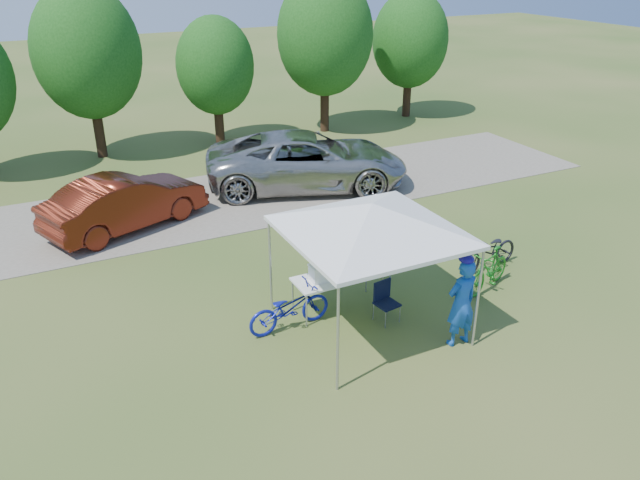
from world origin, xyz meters
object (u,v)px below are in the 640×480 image
object	(u,v)px
cooler	(322,272)
bike_green	(489,270)
folding_table	(338,278)
bike_dark	(489,252)
cyclist	(461,303)
bike_blue	(289,308)
sedan	(125,202)
folding_chair	(385,298)
minivan	(307,160)

from	to	relation	value
cooler	bike_green	size ratio (longest dim) A/B	0.31
folding_table	bike_dark	distance (m)	4.09
cyclist	bike_blue	bearing A→B (deg)	-38.07
bike_blue	cyclist	bearing A→B (deg)	-129.56
sedan	bike_blue	bearing A→B (deg)	174.53
cyclist	cooler	bearing A→B (deg)	-51.92
folding_table	folding_chair	world-z (taller)	folding_chair
folding_chair	bike_green	bearing A→B (deg)	-8.00
folding_table	bike_dark	xyz separation A→B (m)	(4.08, -0.03, -0.27)
cooler	minivan	distance (m)	7.66
cyclist	bike_green	world-z (taller)	cyclist
folding_table	sedan	distance (m)	7.12
bike_green	minivan	size ratio (longest dim) A/B	0.26
cooler	sedan	size ratio (longest dim) A/B	0.11
minivan	cyclist	bearing A→B (deg)	-167.16
cooler	bike_dark	size ratio (longest dim) A/B	0.28
folding_chair	bike_green	size ratio (longest dim) A/B	0.53
folding_chair	cooler	xyz separation A→B (m)	(-1.05, 0.80, 0.47)
cyclist	bike_green	size ratio (longest dim) A/B	1.12
bike_green	sedan	distance (m)	9.75
minivan	folding_table	bearing A→B (deg)	179.34
bike_blue	bike_green	distance (m)	4.72
folding_table	sedan	xyz separation A→B (m)	(-3.20, 6.36, 0.02)
folding_chair	bike_dark	distance (m)	3.50
folding_chair	bike_blue	size ratio (longest dim) A/B	0.48
sedan	folding_chair	bearing A→B (deg)	-173.63
bike_blue	bike_green	size ratio (longest dim) A/B	1.10
bike_blue	bike_green	bearing A→B (deg)	-100.51
bike_green	minivan	distance (m)	7.88
cooler	cyclist	size ratio (longest dim) A/B	0.27
folding_chair	bike_blue	world-z (taller)	bike_blue
cyclist	sedan	xyz separation A→B (m)	(-4.70, 8.56, -0.15)
cyclist	bike_blue	xyz separation A→B (m)	(-2.74, 1.96, -0.44)
cyclist	bike_dark	distance (m)	3.40
cooler	bike_blue	world-z (taller)	cooler
cyclist	bike_dark	size ratio (longest dim) A/B	1.01
bike_green	sedan	bearing A→B (deg)	-157.86
bike_dark	sedan	bearing A→B (deg)	-138.84
bike_blue	bike_dark	distance (m)	5.33
folding_chair	bike_green	xyz separation A→B (m)	(2.78, 0.03, -0.01)
cyclist	sedan	distance (m)	9.77
bike_green	folding_table	bearing A→B (deg)	-123.54
bike_dark	sedan	xyz separation A→B (m)	(-7.28, 6.39, 0.29)
bike_dark	minivan	world-z (taller)	minivan
folding_table	minivan	xyz separation A→B (m)	(2.63, 7.05, 0.16)
cooler	folding_table	bearing A→B (deg)	-0.00
folding_table	bike_dark	bearing A→B (deg)	-0.41
bike_blue	minivan	xyz separation A→B (m)	(3.87, 7.29, 0.43)
bike_dark	sedan	size ratio (longest dim) A/B	0.40
sedan	folding_table	bearing A→B (deg)	-175.29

